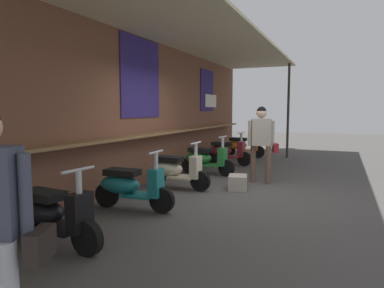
{
  "coord_description": "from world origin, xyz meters",
  "views": [
    {
      "loc": [
        -6.23,
        -2.02,
        1.61
      ],
      "look_at": [
        1.32,
        1.28,
        0.78
      ],
      "focal_mm": 32.24,
      "sensor_mm": 36.0,
      "label": 1
    }
  ],
  "objects": [
    {
      "name": "scooter_teal",
      "position": [
        -1.66,
        1.08,
        0.39
      ],
      "size": [
        0.48,
        1.4,
        0.97
      ],
      "rotation": [
        0.0,
        0.0,
        -1.51
      ],
      "color": "#197075",
      "rests_on": "ground_plane"
    },
    {
      "name": "ground_plane",
      "position": [
        0.0,
        0.0,
        0.0
      ],
      "size": [
        37.06,
        37.06,
        0.0
      ],
      "primitive_type": "plane",
      "color": "#474442"
    },
    {
      "name": "shopper_with_handbag",
      "position": [
        1.21,
        -0.42,
        1.02
      ],
      "size": [
        0.43,
        0.65,
        1.67
      ],
      "rotation": [
        0.0,
        0.0,
        0.34
      ],
      "color": "brown",
      "rests_on": "ground_plane"
    },
    {
      "name": "market_stall_facade",
      "position": [
        0.0,
        1.83,
        1.81
      ],
      "size": [
        13.24,
        2.6,
        3.2
      ],
      "color": "brown",
      "rests_on": "ground_plane"
    },
    {
      "name": "scooter_green",
      "position": [
        1.63,
        1.08,
        0.39
      ],
      "size": [
        0.48,
        1.4,
        0.97
      ],
      "rotation": [
        0.0,
        0.0,
        -1.63
      ],
      "color": "#237533",
      "rests_on": "ground_plane"
    },
    {
      "name": "scooter_maroon",
      "position": [
        3.28,
        1.08,
        0.39
      ],
      "size": [
        0.47,
        1.4,
        0.97
      ],
      "rotation": [
        0.0,
        0.0,
        -1.62
      ],
      "color": "maroon",
      "rests_on": "ground_plane"
    },
    {
      "name": "scooter_orange",
      "position": [
        5.04,
        1.08,
        0.39
      ],
      "size": [
        0.46,
        1.4,
        0.97
      ],
      "rotation": [
        0.0,
        0.0,
        -1.56
      ],
      "color": "orange",
      "rests_on": "ground_plane"
    },
    {
      "name": "scooter_black",
      "position": [
        -3.3,
        1.08,
        0.39
      ],
      "size": [
        0.5,
        1.4,
        0.97
      ],
      "rotation": [
        0.0,
        0.0,
        -1.65
      ],
      "color": "black",
      "rests_on": "ground_plane"
    },
    {
      "name": "merchandise_crate",
      "position": [
        0.39,
        -0.13,
        0.14
      ],
      "size": [
        0.52,
        0.45,
        0.29
      ],
      "primitive_type": "cube",
      "rotation": [
        0.0,
        0.0,
        0.23
      ],
      "color": "#B2A899",
      "rests_on": "ground_plane"
    },
    {
      "name": "scooter_cream",
      "position": [
        -0.05,
        1.08,
        0.39
      ],
      "size": [
        0.46,
        1.4,
        0.97
      ],
      "rotation": [
        0.0,
        0.0,
        -1.59
      ],
      "color": "beige",
      "rests_on": "ground_plane"
    }
  ]
}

